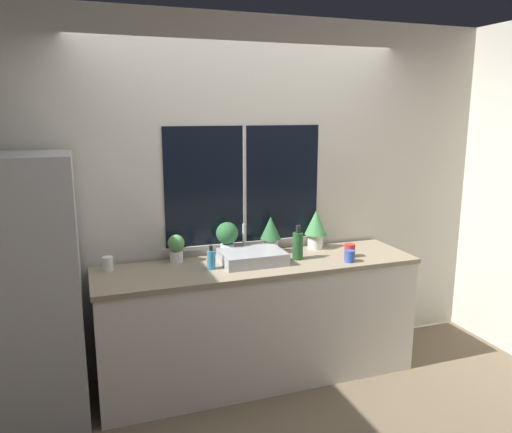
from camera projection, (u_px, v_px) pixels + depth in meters
ground_plane at (273, 397)px, 3.56m from camera, size 14.00×14.00×0.00m
wall_back at (243, 196)px, 3.90m from camera, size 8.00×0.09×2.70m
wall_right at (408, 173)px, 5.36m from camera, size 0.06×7.00×2.70m
counter at (259, 321)px, 3.74m from camera, size 2.37×0.62×0.91m
refrigerator at (29, 293)px, 3.14m from camera, size 0.63×0.62×1.75m
sink at (252, 257)px, 3.64m from camera, size 0.46×0.39×0.25m
potted_plant_far_left at (176, 247)px, 3.65m from camera, size 0.12×0.12×0.21m
potted_plant_center_left at (227, 236)px, 3.77m from camera, size 0.17×0.17×0.27m
potted_plant_center_right at (271, 232)px, 3.88m from camera, size 0.16×0.16×0.29m
potted_plant_far_right at (316, 227)px, 4.01m from camera, size 0.18×0.18×0.31m
soap_bottle at (211, 259)px, 3.50m from camera, size 0.06×0.06×0.17m
bottle_tall at (298, 245)px, 3.72m from camera, size 0.08×0.08×0.26m
mug_red at (350, 250)px, 3.79m from camera, size 0.08×0.08×0.10m
mug_blue at (349, 256)px, 3.67m from camera, size 0.08×0.08×0.09m
mug_white at (108, 264)px, 3.46m from camera, size 0.07×0.07×0.10m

